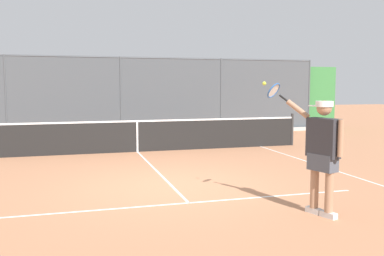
{
  "coord_description": "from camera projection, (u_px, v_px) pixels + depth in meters",
  "views": [
    {
      "loc": [
        1.88,
        8.11,
        2.01
      ],
      "look_at": [
        -0.72,
        -0.98,
        1.05
      ],
      "focal_mm": 39.47,
      "sensor_mm": 36.0,
      "label": 1
    }
  ],
  "objects": [
    {
      "name": "fence_backdrop",
      "position": [
        119.0,
        100.0,
        17.32
      ],
      "size": [
        19.86,
        1.37,
        3.14
      ],
      "color": "#474C51",
      "rests_on": "ground"
    },
    {
      "name": "tennis_net",
      "position": [
        137.0,
        136.0,
        12.74
      ],
      "size": [
        10.54,
        0.09,
        1.07
      ],
      "color": "#2D2D2D",
      "rests_on": "ground"
    },
    {
      "name": "tennis_player",
      "position": [
        322.0,
        148.0,
        6.44
      ],
      "size": [
        0.8,
        1.31,
        2.07
      ],
      "rotation": [
        0.0,
        0.0,
        -1.25
      ],
      "color": "silver",
      "rests_on": "ground"
    },
    {
      "name": "ground_plane",
      "position": [
        171.0,
        186.0,
        8.48
      ],
      "size": [
        60.0,
        60.0,
        0.0
      ],
      "primitive_type": "plane",
      "color": "#B27551"
    },
    {
      "name": "court_line_markings",
      "position": [
        193.0,
        207.0,
        6.98
      ],
      "size": [
        8.2,
        10.6,
        0.01
      ],
      "color": "white",
      "rests_on": "ground"
    }
  ]
}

